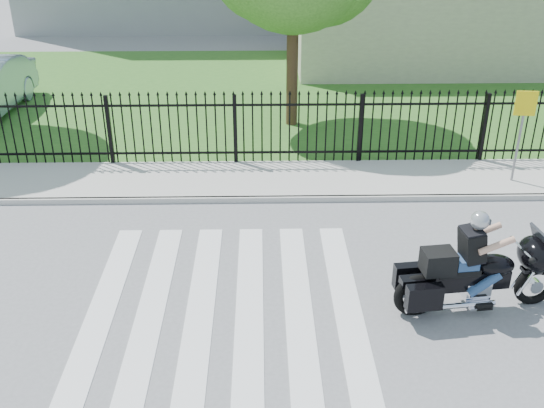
{
  "coord_description": "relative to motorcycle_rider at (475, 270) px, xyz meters",
  "views": [
    {
      "loc": [
        0.6,
        -8.4,
        6.19
      ],
      "look_at": [
        0.8,
        1.9,
        1.0
      ],
      "focal_mm": 42.0,
      "sensor_mm": 36.0,
      "label": 1
    }
  ],
  "objects": [
    {
      "name": "motorcycle_rider",
      "position": [
        0.0,
        0.0,
        0.0
      ],
      "size": [
        2.74,
        1.06,
        1.81
      ],
      "rotation": [
        0.0,
        0.0,
        0.12
      ],
      "color": "black",
      "rests_on": "ground"
    },
    {
      "name": "grass_strip",
      "position": [
        -3.98,
        11.96,
        -0.73
      ],
      "size": [
        40.0,
        12.0,
        0.02
      ],
      "primitive_type": "cube",
      "color": "#2F6221",
      "rests_on": "ground"
    },
    {
      "name": "ground",
      "position": [
        -3.98,
        -0.04,
        -0.74
      ],
      "size": [
        120.0,
        120.0,
        0.0
      ],
      "primitive_type": "plane",
      "color": "slate",
      "rests_on": "ground"
    },
    {
      "name": "building_low",
      "position": [
        3.02,
        15.96,
        1.01
      ],
      "size": [
        10.0,
        6.0,
        3.5
      ],
      "primitive_type": "cube",
      "color": "beige",
      "rests_on": "ground"
    },
    {
      "name": "curb",
      "position": [
        -3.98,
        3.96,
        -0.68
      ],
      "size": [
        40.0,
        0.12,
        0.12
      ],
      "primitive_type": "cube",
      "color": "#ADAAA3",
      "rests_on": "ground"
    },
    {
      "name": "sidewalk",
      "position": [
        -3.98,
        4.96,
        -0.68
      ],
      "size": [
        40.0,
        2.0,
        0.12
      ],
      "primitive_type": "cube",
      "color": "#ADAAA3",
      "rests_on": "ground"
    },
    {
      "name": "crosswalk",
      "position": [
        -3.98,
        -0.04,
        -0.74
      ],
      "size": [
        5.0,
        5.5,
        0.01
      ],
      "primitive_type": null,
      "color": "silver",
      "rests_on": "ground"
    },
    {
      "name": "traffic_sign",
      "position": [
        2.38,
        4.71,
        0.88
      ],
      "size": [
        0.46,
        0.09,
        2.11
      ],
      "rotation": [
        0.0,
        0.0,
        -0.11
      ],
      "color": "slate",
      "rests_on": "sidewalk"
    },
    {
      "name": "iron_fence",
      "position": [
        -3.98,
        5.96,
        0.16
      ],
      "size": [
        26.0,
        0.04,
        1.8
      ],
      "color": "black",
      "rests_on": "ground"
    }
  ]
}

